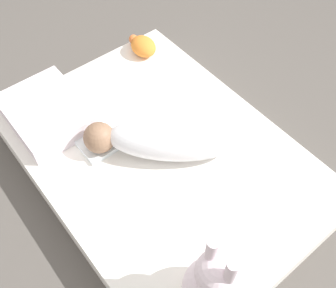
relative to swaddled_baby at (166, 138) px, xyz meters
The scene contains 7 objects.
ground_plane 0.23m from the swaddled_baby, 71.58° to the left, with size 12.00×12.00×0.00m, color #514C47.
bed_mattress 0.16m from the swaddled_baby, 71.58° to the left, with size 1.24×0.90×0.15m.
burp_cloth 0.28m from the swaddled_baby, 40.42° to the left, with size 0.18×0.17×0.02m.
swaddled_baby is the anchor object (origin of this frame).
pillow 0.52m from the swaddled_baby, 32.62° to the left, with size 0.37×0.29×0.08m.
bunny_plush 0.57m from the swaddled_baby, 155.09° to the left, with size 0.18×0.18×0.36m.
turtle_plush 0.59m from the swaddled_baby, 27.86° to the right, with size 0.17×0.11×0.09m.
Camera 1 is at (-0.71, 0.54, 1.40)m, focal length 42.00 mm.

